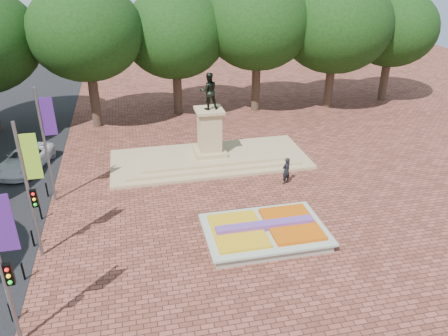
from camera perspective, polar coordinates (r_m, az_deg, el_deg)
name	(u,v)px	position (r m, az deg, el deg)	size (l,w,h in m)	color
ground	(237,219)	(24.70, 1.68, -6.73)	(90.00, 90.00, 0.00)	brown
flower_bed	(265,231)	(23.14, 5.40, -8.24)	(6.30, 4.30, 0.91)	gray
monument	(210,149)	(31.19, -1.88, 2.45)	(14.00, 6.00, 6.40)	tan
tree_row_back	(213,41)	(39.41, -1.39, 16.28)	(44.80, 8.80, 10.43)	#37291E
banner_poles	(29,189)	(21.61, -24.15, -2.49)	(0.88, 11.17, 7.00)	slate
bollard_row	(28,253)	(23.26, -24.23, -10.13)	(0.12, 13.12, 0.98)	black
van	(25,160)	(32.95, -24.55, 1.01)	(2.41, 5.22, 1.45)	silver
pedestrian	(286,171)	(28.30, 8.12, -0.36)	(0.66, 0.43, 1.80)	black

